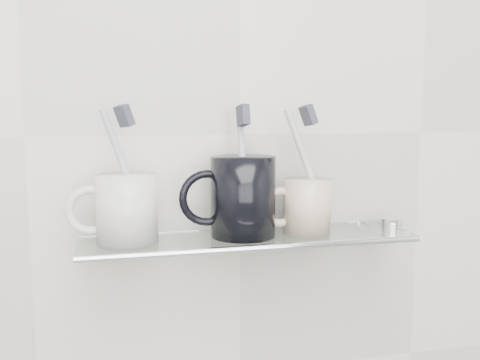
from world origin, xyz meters
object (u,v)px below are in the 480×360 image
object	(u,v)px
shelf_glass	(249,239)
mug_center	(243,197)
mug_right	(307,206)
mug_left	(127,209)

from	to	relation	value
shelf_glass	mug_center	distance (m)	0.06
mug_center	mug_right	world-z (taller)	mug_center
shelf_glass	mug_right	xyz separation A→B (m)	(0.09, 0.00, 0.05)
mug_center	mug_left	bearing A→B (deg)	-168.62
mug_center	mug_right	xyz separation A→B (m)	(0.10, 0.00, -0.02)
mug_left	mug_center	distance (m)	0.17
shelf_glass	mug_center	bearing A→B (deg)	148.66
mug_left	mug_center	xyz separation A→B (m)	(0.17, 0.00, 0.01)
shelf_glass	mug_left	world-z (taller)	mug_left
mug_left	mug_center	bearing A→B (deg)	-16.08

